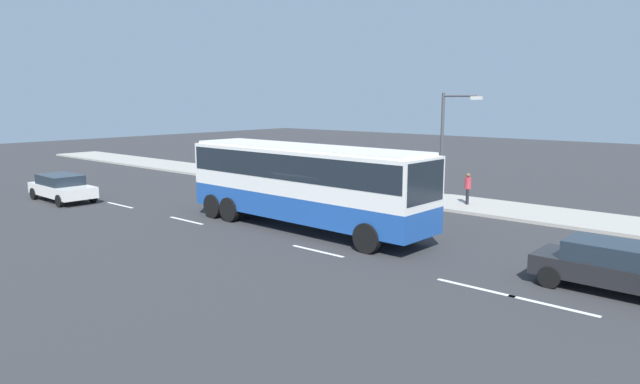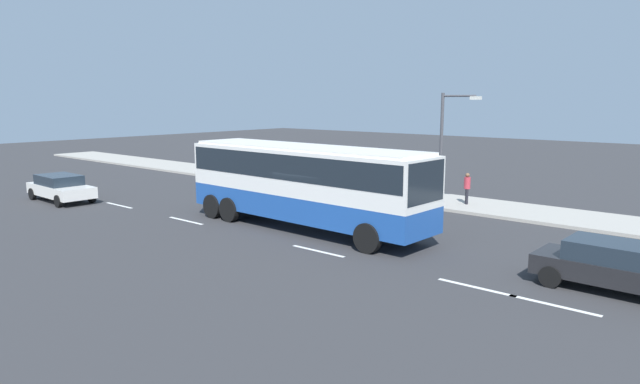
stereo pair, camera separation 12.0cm
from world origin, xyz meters
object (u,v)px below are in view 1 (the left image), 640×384
Objects in this scene: coach_bus at (304,178)px; car_black_sedan at (617,267)px; pedestrian_near_curb at (468,186)px; street_lamp at (447,140)px; car_white_minivan at (62,187)px.

coach_bus is 2.60× the size of car_black_sedan.
street_lamp is (-0.57, -1.32, 2.40)m from pedestrian_near_curb.
street_lamp reaches higher than car_black_sedan.
car_white_minivan is 0.83× the size of street_lamp.
pedestrian_near_curb reaches higher than car_white_minivan.
coach_bus is 2.56× the size of car_white_minivan.
coach_bus is 2.11× the size of street_lamp.
coach_bus is 9.56m from pedestrian_near_curb.
car_white_minivan is 20.45m from street_lamp.
car_black_sedan is 12.76m from pedestrian_near_curb.
coach_bus is at bearing -107.85° from street_lamp.
coach_bus is at bearing 15.74° from car_white_minivan.
pedestrian_near_curb is at bearing 135.42° from car_black_sedan.
car_black_sedan is (26.37, 3.57, 0.01)m from car_white_minivan.
pedestrian_near_curb is (-8.98, 9.07, 0.30)m from car_black_sedan.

